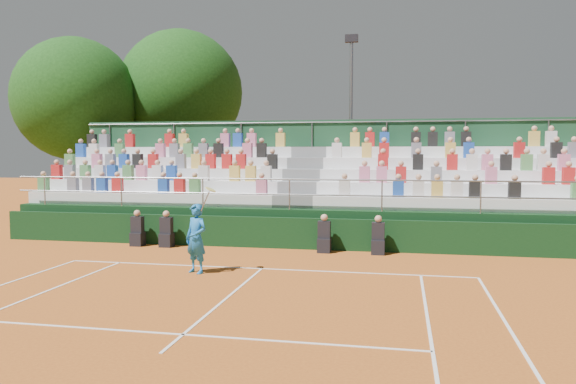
% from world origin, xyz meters
% --- Properties ---
extents(ground, '(90.00, 90.00, 0.00)m').
position_xyz_m(ground, '(0.00, 0.00, 0.00)').
color(ground, '#B65B1E').
rests_on(ground, ground).
extents(courtside_wall, '(20.00, 0.15, 1.00)m').
position_xyz_m(courtside_wall, '(0.00, 3.20, 0.50)').
color(courtside_wall, black).
rests_on(courtside_wall, ground).
extents(line_officials, '(8.26, 0.40, 1.19)m').
position_xyz_m(line_officials, '(-1.15, 2.75, 0.48)').
color(line_officials, black).
rests_on(line_officials, ground).
extents(grandstand, '(20.00, 5.20, 4.40)m').
position_xyz_m(grandstand, '(-0.01, 6.44, 1.09)').
color(grandstand, black).
rests_on(grandstand, ground).
extents(tennis_player, '(0.91, 0.65, 2.22)m').
position_xyz_m(tennis_player, '(-1.52, -0.82, 0.89)').
color(tennis_player, blue).
rests_on(tennis_player, ground).
extents(tree_west, '(6.00, 6.00, 8.69)m').
position_xyz_m(tree_west, '(-12.17, 10.92, 5.67)').
color(tree_west, '#392214').
rests_on(tree_west, ground).
extents(tree_east, '(6.57, 6.57, 9.57)m').
position_xyz_m(tree_east, '(-8.04, 14.25, 6.27)').
color(tree_east, '#392214').
rests_on(tree_east, ground).
extents(floodlight_mast, '(0.60, 0.25, 8.54)m').
position_xyz_m(floodlight_mast, '(1.24, 12.33, 4.95)').
color(floodlight_mast, gray).
rests_on(floodlight_mast, ground).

